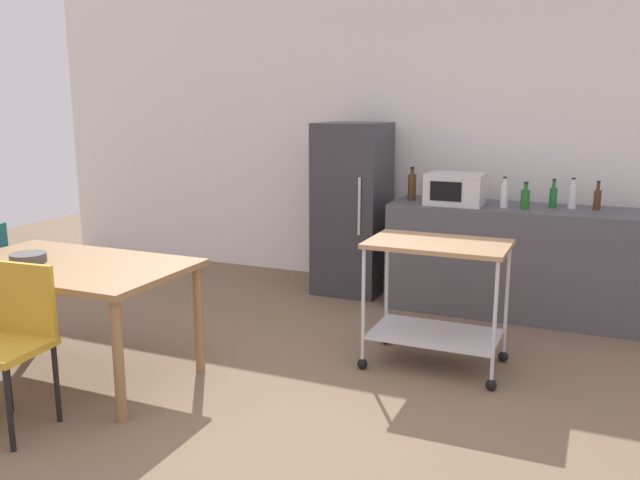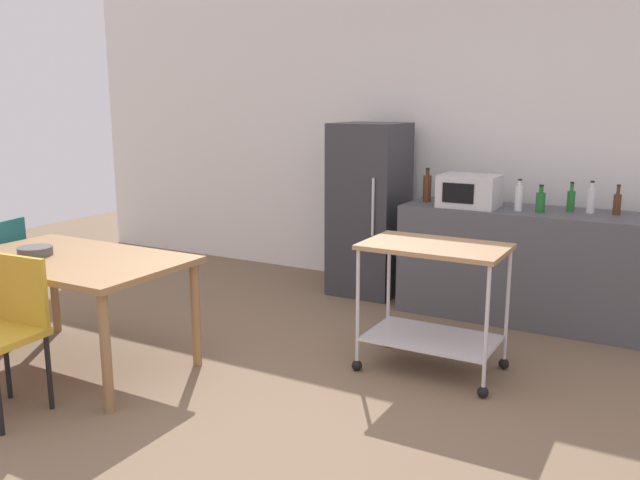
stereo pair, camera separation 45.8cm
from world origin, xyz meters
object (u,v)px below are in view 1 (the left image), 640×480
(fruit_bowl, at_px, (28,258))
(refrigerator, at_px, (352,209))
(bottle_sparkling_water, at_px, (504,195))
(bottle_soy_sauce, at_px, (597,199))
(bottle_vinegar, at_px, (553,197))
(chair_mustard, at_px, (13,336))
(bottle_sesame_oil, at_px, (412,186))
(bottle_hot_sauce, at_px, (525,198))
(kitchen_cart, at_px, (437,283))
(microwave, at_px, (455,189))
(bottle_soda, at_px, (572,196))
(dining_table, at_px, (69,275))

(fruit_bowl, bearing_deg, refrigerator, 65.72)
(bottle_sparkling_water, bearing_deg, refrigerator, 171.94)
(bottle_sparkling_water, relative_size, bottle_soy_sauce, 1.09)
(bottle_soy_sauce, bearing_deg, bottle_vinegar, -176.40)
(bottle_vinegar, bearing_deg, chair_mustard, -128.04)
(bottle_sesame_oil, height_order, bottle_hot_sauce, bottle_sesame_oil)
(kitchen_cart, height_order, bottle_vinegar, bottle_vinegar)
(chair_mustard, height_order, microwave, microwave)
(bottle_hot_sauce, bearing_deg, bottle_sesame_oil, 174.69)
(kitchen_cart, bearing_deg, fruit_bowl, -153.41)
(chair_mustard, bearing_deg, bottle_soda, 46.45)
(kitchen_cart, xyz_separation_m, microwave, (-0.17, 1.27, 0.46))
(bottle_sesame_oil, bearing_deg, microwave, -14.55)
(bottle_hot_sauce, bearing_deg, chair_mustard, -127.01)
(bottle_soda, bearing_deg, dining_table, -138.18)
(bottle_sparkling_water, relative_size, fruit_bowl, 1.13)
(chair_mustard, bearing_deg, bottle_soy_sauce, 44.63)
(bottle_soda, bearing_deg, microwave, -169.46)
(bottle_soy_sauce, bearing_deg, bottle_sparkling_water, -165.45)
(bottle_soda, height_order, fruit_bowl, bottle_soda)
(bottle_sesame_oil, distance_m, bottle_vinegar, 1.15)
(bottle_hot_sauce, xyz_separation_m, bottle_vinegar, (0.20, 0.14, 0.01))
(bottle_sesame_oil, distance_m, fruit_bowl, 3.10)
(kitchen_cart, bearing_deg, bottle_hot_sauce, 73.16)
(bottle_hot_sauce, relative_size, bottle_soy_sauce, 0.93)
(refrigerator, xyz_separation_m, fruit_bowl, (-1.19, -2.63, 0.00))
(dining_table, bearing_deg, bottle_sparkling_water, 45.52)
(bottle_sparkling_water, relative_size, bottle_vinegar, 1.07)
(microwave, distance_m, bottle_soy_sauce, 1.10)
(chair_mustard, bearing_deg, bottle_hot_sauce, 48.98)
(microwave, bearing_deg, kitchen_cart, -82.43)
(bottle_vinegar, bearing_deg, bottle_sparkling_water, -156.38)
(dining_table, bearing_deg, chair_mustard, -72.23)
(dining_table, distance_m, bottle_soy_sauce, 3.94)
(bottle_sesame_oil, bearing_deg, refrigerator, 170.98)
(kitchen_cart, xyz_separation_m, bottle_sparkling_water, (0.23, 1.27, 0.43))
(dining_table, height_order, refrigerator, refrigerator)
(bottle_vinegar, height_order, bottle_soy_sauce, bottle_vinegar)
(bottle_sparkling_water, distance_m, bottle_soy_sauce, 0.71)
(kitchen_cart, distance_m, fruit_bowl, 2.61)
(refrigerator, distance_m, kitchen_cart, 1.87)
(bottle_hot_sauce, bearing_deg, bottle_soy_sauce, 17.43)
(microwave, distance_m, bottle_vinegar, 0.77)
(bottle_hot_sauce, bearing_deg, dining_table, -136.26)
(dining_table, relative_size, kitchen_cart, 1.65)
(bottle_soda, bearing_deg, bottle_hot_sauce, -155.89)
(dining_table, height_order, bottle_soda, bottle_soda)
(fruit_bowl, bearing_deg, dining_table, 18.62)
(kitchen_cart, relative_size, bottle_soy_sauce, 3.97)
(microwave, xyz_separation_m, fruit_bowl, (-2.16, -2.44, -0.25))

